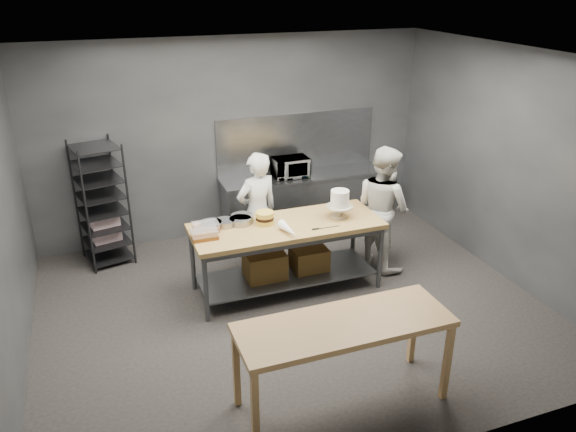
# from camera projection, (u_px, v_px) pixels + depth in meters

# --- Properties ---
(ground) EXTENTS (6.00, 6.00, 0.00)m
(ground) POSITION_uv_depth(u_px,v_px,m) (292.00, 308.00, 6.92)
(ground) COLOR black
(ground) RESTS_ON ground
(back_wall) EXTENTS (6.00, 0.04, 3.00)m
(back_wall) POSITION_uv_depth(u_px,v_px,m) (235.00, 138.00, 8.47)
(back_wall) COLOR #4C4F54
(back_wall) RESTS_ON ground
(work_table) EXTENTS (2.40, 0.90, 0.92)m
(work_table) POSITION_uv_depth(u_px,v_px,m) (286.00, 249.00, 7.14)
(work_table) COLOR olive
(work_table) RESTS_ON ground
(near_counter) EXTENTS (2.00, 0.70, 0.90)m
(near_counter) POSITION_uv_depth(u_px,v_px,m) (344.00, 330.00, 5.11)
(near_counter) COLOR olive
(near_counter) RESTS_ON ground
(back_counter) EXTENTS (2.60, 0.60, 0.90)m
(back_counter) POSITION_uv_depth(u_px,v_px,m) (303.00, 201.00, 8.93)
(back_counter) COLOR slate
(back_counter) RESTS_ON ground
(splashback_panel) EXTENTS (2.60, 0.02, 0.90)m
(splashback_panel) POSITION_uv_depth(u_px,v_px,m) (297.00, 142.00, 8.83)
(splashback_panel) COLOR slate
(splashback_panel) RESTS_ON back_counter
(speed_rack) EXTENTS (0.73, 0.77, 1.75)m
(speed_rack) POSITION_uv_depth(u_px,v_px,m) (102.00, 205.00, 7.75)
(speed_rack) COLOR black
(speed_rack) RESTS_ON ground
(chef_behind) EXTENTS (0.69, 0.53, 1.67)m
(chef_behind) POSITION_uv_depth(u_px,v_px,m) (257.00, 212.00, 7.56)
(chef_behind) COLOR silver
(chef_behind) RESTS_ON ground
(chef_right) EXTENTS (0.82, 0.96, 1.72)m
(chef_right) POSITION_uv_depth(u_px,v_px,m) (383.00, 208.00, 7.64)
(chef_right) COLOR beige
(chef_right) RESTS_ON ground
(microwave) EXTENTS (0.54, 0.37, 0.30)m
(microwave) POSITION_uv_depth(u_px,v_px,m) (290.00, 167.00, 8.62)
(microwave) COLOR black
(microwave) RESTS_ON back_counter
(frosted_cake_stand) EXTENTS (0.34, 0.34, 0.36)m
(frosted_cake_stand) POSITION_uv_depth(u_px,v_px,m) (340.00, 201.00, 7.11)
(frosted_cake_stand) COLOR #BEB398
(frosted_cake_stand) RESTS_ON work_table
(layer_cake) EXTENTS (0.23, 0.23, 0.16)m
(layer_cake) POSITION_uv_depth(u_px,v_px,m) (265.00, 218.00, 6.98)
(layer_cake) COLOR gold
(layer_cake) RESTS_ON work_table
(cake_pans) EXTENTS (0.69, 0.37, 0.07)m
(cake_pans) POSITION_uv_depth(u_px,v_px,m) (231.00, 221.00, 6.98)
(cake_pans) COLOR gray
(cake_pans) RESTS_ON work_table
(piping_bag) EXTENTS (0.17, 0.39, 0.12)m
(piping_bag) POSITION_uv_depth(u_px,v_px,m) (289.00, 230.00, 6.70)
(piping_bag) COLOR white
(piping_bag) RESTS_ON work_table
(offset_spatula) EXTENTS (0.36, 0.02, 0.02)m
(offset_spatula) POSITION_uv_depth(u_px,v_px,m) (322.00, 228.00, 6.87)
(offset_spatula) COLOR slate
(offset_spatula) RESTS_ON work_table
(pastry_clamshells) EXTENTS (0.37, 0.41, 0.11)m
(pastry_clamshells) POSITION_uv_depth(u_px,v_px,m) (205.00, 231.00, 6.69)
(pastry_clamshells) COLOR brown
(pastry_clamshells) RESTS_ON work_table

